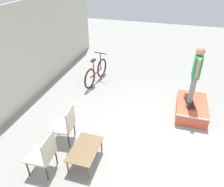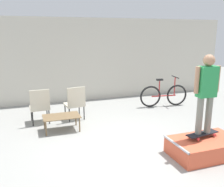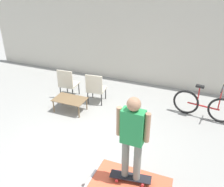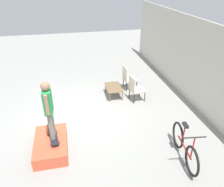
{
  "view_description": "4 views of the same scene",
  "coord_description": "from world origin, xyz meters",
  "views": [
    {
      "loc": [
        -4.24,
        -0.08,
        4.01
      ],
      "look_at": [
        0.48,
        1.32,
        0.93
      ],
      "focal_mm": 35.0,
      "sensor_mm": 36.0,
      "label": 1
    },
    {
      "loc": [
        -1.86,
        -4.7,
        2.48
      ],
      "look_at": [
        0.26,
        1.38,
        0.9
      ],
      "focal_mm": 40.0,
      "sensor_mm": 36.0,
      "label": 2
    },
    {
      "loc": [
        2.44,
        -3.97,
        3.86
      ],
      "look_at": [
        0.33,
        1.27,
        0.95
      ],
      "focal_mm": 40.0,
      "sensor_mm": 36.0,
      "label": 3
    },
    {
      "loc": [
        6.32,
        -0.18,
        4.3
      ],
      "look_at": [
        0.25,
        1.13,
        0.86
      ],
      "focal_mm": 35.0,
      "sensor_mm": 36.0,
      "label": 4
    }
  ],
  "objects": [
    {
      "name": "person_skater",
      "position": [
        1.51,
        -0.76,
        1.4
      ],
      "size": [
        0.57,
        0.23,
        1.62
      ],
      "rotation": [
        0.0,
        0.0,
        -0.02
      ],
      "color": "gray",
      "rests_on": "skateboard_on_ramp"
    },
    {
      "name": "bicycle",
      "position": [
        2.56,
        2.55,
        0.39
      ],
      "size": [
        1.69,
        0.52,
        1.03
      ],
      "rotation": [
        0.0,
        0.0,
        -0.13
      ],
      "color": "black",
      "rests_on": "ground_plane"
    },
    {
      "name": "skate_ramp_box",
      "position": [
        1.52,
        -0.85,
        0.18
      ],
      "size": [
        1.45,
        0.86,
        0.38
      ],
      "color": "#DB5638",
      "rests_on": "ground_plane"
    },
    {
      "name": "patio_chair_left",
      "position": [
        -1.57,
        2.19,
        0.54
      ],
      "size": [
        0.55,
        0.55,
        0.99
      ],
      "rotation": [
        0.0,
        0.0,
        3.19
      ],
      "color": "black",
      "rests_on": "ground_plane"
    },
    {
      "name": "coffee_table",
      "position": [
        -1.08,
        1.48,
        0.35
      ],
      "size": [
        0.94,
        0.59,
        0.39
      ],
      "color": "brown",
      "rests_on": "ground_plane"
    },
    {
      "name": "house_wall_back",
      "position": [
        0.0,
        4.23,
        1.5
      ],
      "size": [
        12.0,
        0.06,
        3.0
      ],
      "color": "beige",
      "rests_on": "ground_plane"
    },
    {
      "name": "ground_plane",
      "position": [
        0.0,
        0.0,
        0.0
      ],
      "size": [
        24.0,
        24.0,
        0.0
      ],
      "primitive_type": "plane",
      "color": "gray"
    },
    {
      "name": "patio_chair_right",
      "position": [
        -0.58,
        2.19,
        0.54
      ],
      "size": [
        0.58,
        0.58,
        0.99
      ],
      "rotation": [
        0.0,
        0.0,
        3.26
      ],
      "color": "black",
      "rests_on": "ground_plane"
    },
    {
      "name": "skateboard_on_ramp",
      "position": [
        1.51,
        -0.76,
        0.44
      ],
      "size": [
        0.77,
        0.33,
        0.07
      ],
      "rotation": [
        0.0,
        0.0,
        0.15
      ],
      "color": "black",
      "rests_on": "skate_ramp_box"
    }
  ]
}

